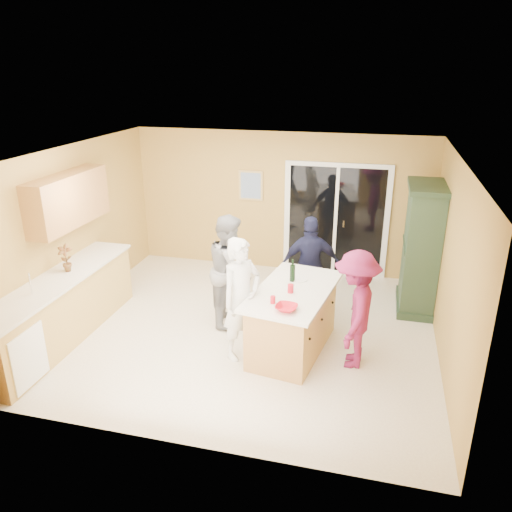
% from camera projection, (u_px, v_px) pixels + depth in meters
% --- Properties ---
extents(floor, '(5.50, 5.50, 0.00)m').
position_uv_depth(floor, '(245.00, 329.00, 7.47)').
color(floor, white).
rests_on(floor, ground).
extents(ceiling, '(5.50, 5.00, 0.10)m').
position_uv_depth(ceiling, '(243.00, 155.00, 6.53)').
color(ceiling, white).
rests_on(ceiling, wall_back).
extents(wall_back, '(5.50, 0.10, 2.60)m').
position_uv_depth(wall_back, '(280.00, 203.00, 9.26)').
color(wall_back, '#E2B65D').
rests_on(wall_back, ground).
extents(wall_front, '(5.50, 0.10, 2.60)m').
position_uv_depth(wall_front, '(174.00, 335.00, 4.74)').
color(wall_front, '#E2B65D').
rests_on(wall_front, ground).
extents(wall_left, '(0.10, 5.00, 2.60)m').
position_uv_depth(wall_left, '(71.00, 232.00, 7.63)').
color(wall_left, '#E2B65D').
rests_on(wall_left, ground).
extents(wall_right, '(0.10, 5.00, 2.60)m').
position_uv_depth(wall_right, '(451.00, 266.00, 6.37)').
color(wall_right, '#E2B65D').
rests_on(wall_right, ground).
extents(left_cabinet_run, '(0.65, 3.05, 1.24)m').
position_uv_depth(left_cabinet_run, '(54.00, 315.00, 6.91)').
color(left_cabinet_run, tan).
rests_on(left_cabinet_run, floor).
extents(upper_cabinets, '(0.35, 1.60, 0.75)m').
position_uv_depth(upper_cabinets, '(68.00, 200.00, 7.20)').
color(upper_cabinets, tan).
rests_on(upper_cabinets, wall_left).
extents(sliding_door, '(1.90, 0.07, 2.10)m').
position_uv_depth(sliding_door, '(336.00, 220.00, 9.08)').
color(sliding_door, white).
rests_on(sliding_door, floor).
extents(framed_picture, '(0.46, 0.04, 0.56)m').
position_uv_depth(framed_picture, '(251.00, 185.00, 9.26)').
color(framed_picture, tan).
rests_on(framed_picture, wall_back).
extents(kitchen_island, '(1.20, 1.86, 0.91)m').
position_uv_depth(kitchen_island, '(293.00, 322.00, 6.80)').
color(kitchen_island, tan).
rests_on(kitchen_island, floor).
extents(green_hutch, '(0.59, 1.11, 2.04)m').
position_uv_depth(green_hutch, '(421.00, 250.00, 7.80)').
color(green_hutch, '#243A27').
rests_on(green_hutch, floor).
extents(woman_white, '(0.68, 0.73, 1.68)m').
position_uv_depth(woman_white, '(242.00, 299.00, 6.51)').
color(woman_white, silver).
rests_on(woman_white, floor).
extents(woman_grey, '(0.79, 0.94, 1.69)m').
position_uv_depth(woman_grey, '(230.00, 270.00, 7.42)').
color(woman_grey, gray).
rests_on(woman_grey, floor).
extents(woman_navy, '(0.99, 0.61, 1.57)m').
position_uv_depth(woman_navy, '(310.00, 265.00, 7.76)').
color(woman_navy, '#1A1B3B').
rests_on(woman_navy, floor).
extents(woman_magenta, '(0.62, 1.04, 1.58)m').
position_uv_depth(woman_magenta, '(355.00, 310.00, 6.35)').
color(woman_magenta, maroon).
rests_on(woman_magenta, floor).
extents(serving_bowl, '(0.30, 0.30, 0.07)m').
position_uv_depth(serving_bowl, '(286.00, 308.00, 6.05)').
color(serving_bowl, red).
rests_on(serving_bowl, kitchen_island).
extents(tulip_vase, '(0.24, 0.18, 0.41)m').
position_uv_depth(tulip_vase, '(66.00, 258.00, 7.06)').
color(tulip_vase, '#A2101B').
rests_on(tulip_vase, left_cabinet_run).
extents(tumbler_near, '(0.08, 0.08, 0.10)m').
position_uv_depth(tumbler_near, '(273.00, 300.00, 6.23)').
color(tumbler_near, red).
rests_on(tumbler_near, kitchen_island).
extents(tumbler_far, '(0.10, 0.10, 0.11)m').
position_uv_depth(tumbler_far, '(291.00, 288.00, 6.52)').
color(tumbler_far, red).
rests_on(tumbler_far, kitchen_island).
extents(wine_bottle, '(0.07, 0.07, 0.32)m').
position_uv_depth(wine_bottle, '(292.00, 273.00, 6.84)').
color(wine_bottle, black).
rests_on(wine_bottle, kitchen_island).
extents(white_plate, '(0.24, 0.24, 0.01)m').
position_uv_depth(white_plate, '(300.00, 280.00, 6.91)').
color(white_plate, silver).
rests_on(white_plate, kitchen_island).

